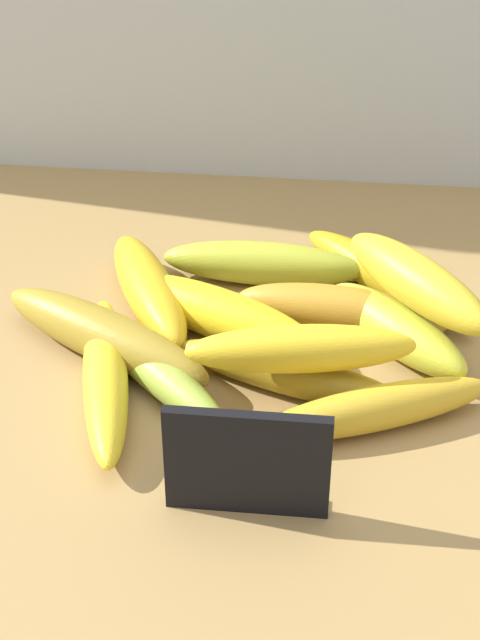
% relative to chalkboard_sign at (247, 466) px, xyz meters
% --- Properties ---
extents(counter_top, '(1.10, 0.76, 0.03)m').
position_rel_chalkboard_sign_xyz_m(counter_top, '(-0.09, 0.11, -0.05)').
color(counter_top, olive).
rests_on(counter_top, ground).
extents(chalkboard_sign, '(0.11, 0.02, 0.08)m').
position_rel_chalkboard_sign_xyz_m(chalkboard_sign, '(0.00, 0.00, 0.00)').
color(chalkboard_sign, black).
rests_on(chalkboard_sign, counter_top).
extents(banana_0, '(0.16, 0.16, 0.03)m').
position_rel_chalkboard_sign_xyz_m(banana_0, '(-0.09, 0.13, -0.02)').
color(banana_0, '#94AF3B').
rests_on(banana_0, counter_top).
extents(banana_1, '(0.13, 0.14, 0.04)m').
position_rel_chalkboard_sign_xyz_m(banana_1, '(0.10, 0.19, -0.02)').
color(banana_1, gold).
rests_on(banana_1, counter_top).
extents(banana_2, '(0.19, 0.09, 0.03)m').
position_rel_chalkboard_sign_xyz_m(banana_2, '(0.02, 0.13, -0.02)').
color(banana_2, olive).
rests_on(banana_2, counter_top).
extents(banana_3, '(0.17, 0.16, 0.04)m').
position_rel_chalkboard_sign_xyz_m(banana_3, '(0.10, 0.27, -0.02)').
color(banana_3, '#B09716').
rests_on(banana_3, counter_top).
extents(banana_4, '(0.18, 0.04, 0.04)m').
position_rel_chalkboard_sign_xyz_m(banana_4, '(-0.01, 0.28, -0.02)').
color(banana_4, '#A8B22E').
rests_on(banana_4, counter_top).
extents(banana_5, '(0.20, 0.14, 0.04)m').
position_rel_chalkboard_sign_xyz_m(banana_5, '(-0.13, 0.16, -0.02)').
color(banana_5, olive).
rests_on(banana_5, counter_top).
extents(banana_6, '(0.11, 0.18, 0.04)m').
position_rel_chalkboard_sign_xyz_m(banana_6, '(-0.11, 0.23, -0.02)').
color(banana_6, gold).
rests_on(banana_6, counter_top).
extents(banana_7, '(0.18, 0.10, 0.03)m').
position_rel_chalkboard_sign_xyz_m(banana_7, '(0.09, 0.09, -0.02)').
color(banana_7, gold).
rests_on(banana_7, counter_top).
extents(banana_8, '(0.18, 0.06, 0.04)m').
position_rel_chalkboard_sign_xyz_m(banana_8, '(0.06, 0.22, -0.02)').
color(banana_8, '#B58226').
rests_on(banana_8, counter_top).
extents(banana_9, '(0.08, 0.21, 0.03)m').
position_rel_chalkboard_sign_xyz_m(banana_9, '(-0.12, 0.11, -0.02)').
color(banana_9, yellow).
rests_on(banana_9, counter_top).
extents(banana_10, '(0.19, 0.12, 0.04)m').
position_rel_chalkboard_sign_xyz_m(banana_10, '(-0.04, 0.20, -0.02)').
color(banana_10, yellow).
rests_on(banana_10, counter_top).
extents(banana_11, '(0.13, 0.15, 0.04)m').
position_rel_chalkboard_sign_xyz_m(banana_11, '(0.12, 0.20, 0.02)').
color(banana_11, gold).
rests_on(banana_11, banana_1).
extents(banana_12, '(0.18, 0.06, 0.04)m').
position_rel_chalkboard_sign_xyz_m(banana_12, '(0.03, 0.12, 0.01)').
color(banana_12, yellow).
rests_on(banana_12, banana_2).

